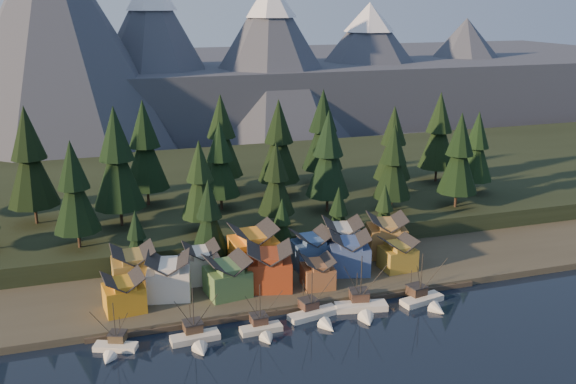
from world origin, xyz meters
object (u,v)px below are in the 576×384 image
object	(u,v)px
boat_3	(317,310)
house_front_0	(124,292)
boat_2	(262,324)
house_front_1	(169,275)
boat_1	(196,332)
boat_4	(363,301)
house_back_1	(201,262)
boat_0	(113,342)
house_back_0	(134,267)
boat_5	(426,294)

from	to	relation	value
boat_3	house_front_0	bearing A→B (deg)	149.74
boat_2	house_front_1	size ratio (longest dim) A/B	1.05
boat_2	boat_3	distance (m)	11.60
boat_1	house_front_1	world-z (taller)	house_front_1
boat_4	house_back_1	distance (m)	35.42
boat_1	boat_4	bearing A→B (deg)	-0.43
boat_4	boat_2	bearing A→B (deg)	-163.37
boat_1	house_front_1	bearing A→B (deg)	93.73
boat_0	house_front_0	size ratio (longest dim) A/B	1.20
boat_2	boat_4	bearing A→B (deg)	3.91
boat_2	house_back_0	xyz separation A→B (m)	(-20.95, 23.42, 4.30)
boat_0	house_front_1	size ratio (longest dim) A/B	0.99
boat_0	house_front_1	distance (m)	20.62
boat_3	house_back_1	size ratio (longest dim) A/B	1.42
boat_4	boat_3	bearing A→B (deg)	-169.08
boat_1	house_back_0	bearing A→B (deg)	107.13
boat_5	house_back_1	bearing A→B (deg)	139.83
house_front_1	house_back_1	distance (m)	9.47
boat_3	house_front_0	size ratio (longest dim) A/B	1.40
house_front_0	house_back_1	bearing A→B (deg)	22.57
boat_4	house_front_1	size ratio (longest dim) A/B	1.27
house_front_0	boat_2	bearing A→B (deg)	-37.80
boat_4	house_back_0	bearing A→B (deg)	163.94
house_back_0	boat_5	bearing A→B (deg)	-23.33
boat_1	boat_3	world-z (taller)	boat_1
boat_1	boat_5	world-z (taller)	boat_5
boat_3	house_back_0	world-z (taller)	house_back_0
boat_3	boat_4	distance (m)	9.67
boat_4	house_front_0	xyz separation A→B (m)	(-44.68, 12.15, 3.01)
boat_5	boat_4	bearing A→B (deg)	164.57
house_front_0	house_back_0	distance (m)	9.55
boat_0	house_front_0	xyz separation A→B (m)	(2.90, 12.54, 3.46)
boat_1	house_back_1	xyz separation A→B (m)	(5.33, 23.31, 3.52)
boat_2	house_back_1	bearing A→B (deg)	104.32
boat_0	boat_3	distance (m)	37.92
boat_5	house_back_1	size ratio (longest dim) A/B	1.44
boat_2	house_back_0	world-z (taller)	house_back_0
boat_0	boat_1	distance (m)	14.37
boat_0	boat_4	distance (m)	47.58
boat_2	boat_3	size ratio (longest dim) A/B	0.90
boat_0	boat_3	bearing A→B (deg)	22.22
boat_4	house_back_0	xyz separation A→B (m)	(-42.01, 21.26, 3.97)
house_back_0	house_front_1	bearing A→B (deg)	-41.67
house_front_0	house_back_1	world-z (taller)	house_back_1
boat_0	house_back_0	distance (m)	22.80
boat_1	house_back_1	bearing A→B (deg)	73.55
boat_4	house_front_0	world-z (taller)	boat_4
boat_0	house_back_1	distance (m)	29.63
boat_0	boat_2	world-z (taller)	boat_2
house_front_1	house_front_0	bearing A→B (deg)	-146.79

